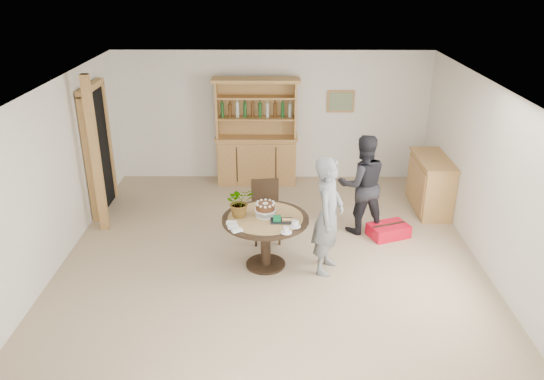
% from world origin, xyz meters
% --- Properties ---
extents(ground, '(7.00, 7.00, 0.00)m').
position_xyz_m(ground, '(0.00, 0.00, 0.00)').
color(ground, tan).
rests_on(ground, ground).
extents(room_shell, '(6.04, 7.04, 2.52)m').
position_xyz_m(room_shell, '(0.00, 0.01, 1.74)').
color(room_shell, white).
rests_on(room_shell, ground).
extents(doorway, '(0.13, 1.10, 2.18)m').
position_xyz_m(doorway, '(-2.93, 2.00, 1.11)').
color(doorway, black).
rests_on(doorway, ground).
extents(pine_post, '(0.12, 0.12, 2.50)m').
position_xyz_m(pine_post, '(-2.70, 1.20, 1.25)').
color(pine_post, tan).
rests_on(pine_post, ground).
extents(hutch, '(1.62, 0.54, 2.04)m').
position_xyz_m(hutch, '(-0.30, 3.24, 0.69)').
color(hutch, tan).
rests_on(hutch, ground).
extents(sideboard, '(0.54, 1.26, 0.94)m').
position_xyz_m(sideboard, '(2.74, 2.00, 0.47)').
color(sideboard, tan).
rests_on(sideboard, ground).
extents(dining_table, '(1.20, 1.20, 0.76)m').
position_xyz_m(dining_table, '(-0.07, 0.09, 0.60)').
color(dining_table, black).
rests_on(dining_table, ground).
extents(dining_chair, '(0.47, 0.47, 0.95)m').
position_xyz_m(dining_chair, '(-0.08, 0.91, 0.54)').
color(dining_chair, black).
rests_on(dining_chair, ground).
extents(birthday_cake, '(0.30, 0.30, 0.20)m').
position_xyz_m(birthday_cake, '(-0.07, 0.14, 0.88)').
color(birthday_cake, white).
rests_on(birthday_cake, dining_table).
extents(flower_vase, '(0.47, 0.44, 0.42)m').
position_xyz_m(flower_vase, '(-0.42, 0.14, 0.97)').
color(flower_vase, '#3F7233').
rests_on(flower_vase, dining_table).
extents(gift_tray, '(0.30, 0.20, 0.08)m').
position_xyz_m(gift_tray, '(0.14, -0.04, 0.79)').
color(gift_tray, black).
rests_on(gift_tray, dining_table).
extents(coffee_cup_a, '(0.15, 0.15, 0.09)m').
position_xyz_m(coffee_cup_a, '(0.33, -0.19, 0.80)').
color(coffee_cup_a, white).
rests_on(coffee_cup_a, dining_table).
extents(coffee_cup_b, '(0.15, 0.15, 0.08)m').
position_xyz_m(coffee_cup_b, '(0.21, -0.36, 0.79)').
color(coffee_cup_b, white).
rests_on(coffee_cup_b, dining_table).
extents(napkins, '(0.24, 0.33, 0.03)m').
position_xyz_m(napkins, '(-0.48, -0.23, 0.77)').
color(napkins, white).
rests_on(napkins, dining_table).
extents(teen_boy, '(0.58, 0.71, 1.67)m').
position_xyz_m(teen_boy, '(0.78, -0.01, 0.84)').
color(teen_boy, slate).
rests_on(teen_boy, ground).
extents(adult_person, '(0.86, 0.71, 1.60)m').
position_xyz_m(adult_person, '(1.42, 1.17, 0.80)').
color(adult_person, black).
rests_on(adult_person, ground).
extents(red_suitcase, '(0.70, 0.59, 0.21)m').
position_xyz_m(red_suitcase, '(1.84, 0.97, 0.10)').
color(red_suitcase, red).
rests_on(red_suitcase, ground).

